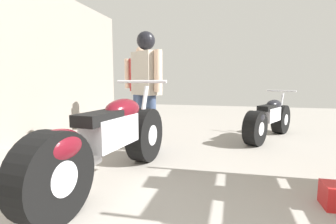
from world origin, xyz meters
name	(u,v)px	position (x,y,z in m)	size (l,w,h in m)	color
ground_plane	(185,159)	(0.00, 3.09, 0.00)	(14.81, 14.81, 0.00)	gray
garage_partition_left	(9,59)	(-2.74, 3.09, 1.36)	(0.08, 6.79, 2.71)	gray
motorcycle_maroon_cruiser	(109,142)	(-0.59, 2.09, 0.44)	(0.66, 2.23, 1.04)	black
motorcycle_black_naked	(269,119)	(1.21, 4.60, 0.35)	(1.00, 1.72, 0.85)	black
mechanic_in_blue	(142,84)	(-1.20, 4.72, 0.97)	(0.69, 0.36, 1.72)	#384766
mechanic_with_helmet	(146,80)	(-0.66, 3.44, 1.04)	(0.62, 0.49, 1.74)	#384766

